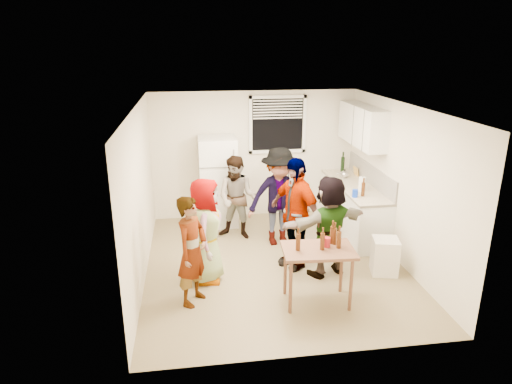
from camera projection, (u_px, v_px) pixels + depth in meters
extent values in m
cube|color=white|center=(218.00, 181.00, 8.67)|extent=(0.70, 0.70, 1.70)
cube|color=white|center=(353.00, 209.00, 8.46)|extent=(0.60, 2.20, 0.86)
cube|color=beige|center=(355.00, 186.00, 8.31)|extent=(0.64, 2.22, 0.04)
cube|color=beige|center=(371.00, 175.00, 8.29)|extent=(0.03, 2.20, 0.36)
cube|color=white|center=(362.00, 125.00, 8.18)|extent=(0.34, 1.60, 0.70)
cylinder|color=white|center=(361.00, 191.00, 7.96)|extent=(0.11, 0.11, 0.25)
cylinder|color=black|center=(342.00, 172.00, 9.14)|extent=(0.08, 0.08, 0.30)
cylinder|color=#47230C|center=(363.00, 196.00, 7.69)|extent=(0.06, 0.06, 0.23)
cylinder|color=#1038CC|center=(355.00, 197.00, 7.65)|extent=(0.10, 0.10, 0.13)
cube|color=gold|center=(356.00, 171.00, 8.86)|extent=(0.02, 0.20, 0.17)
cube|color=white|center=(384.00, 258.00, 6.94)|extent=(0.45, 0.45, 0.55)
cylinder|color=#47230C|center=(332.00, 243.00, 6.14)|extent=(0.06, 0.06, 0.24)
cylinder|color=maroon|center=(326.00, 247.00, 6.05)|extent=(0.10, 0.10, 0.13)
imported|color=gray|center=(208.00, 279.00, 6.82)|extent=(1.68, 1.02, 0.50)
imported|color=#141933|center=(194.00, 301.00, 6.24)|extent=(1.58, 1.26, 0.36)
imported|color=brown|center=(238.00, 237.00, 8.29)|extent=(1.26, 1.67, 0.57)
imported|color=#44454A|center=(278.00, 243.00, 8.06)|extent=(1.29, 1.83, 0.64)
imported|color=black|center=(293.00, 265.00, 7.26)|extent=(2.04, 1.78, 0.43)
imported|color=#E2814F|center=(326.00, 273.00, 7.00)|extent=(1.87, 1.94, 0.46)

